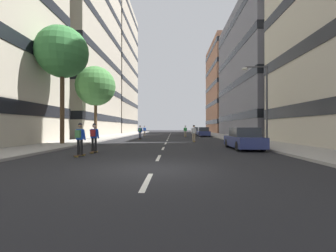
{
  "coord_description": "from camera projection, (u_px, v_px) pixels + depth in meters",
  "views": [
    {
      "loc": [
        0.76,
        -8.44,
        1.56
      ],
      "look_at": [
        0.0,
        22.2,
        1.69
      ],
      "focal_mm": 24.31,
      "sensor_mm": 36.0,
      "label": 1
    }
  ],
  "objects": [
    {
      "name": "skater_2",
      "position": [
        194.0,
        132.0,
        23.9
      ],
      "size": [
        0.53,
        0.9,
        1.78
      ],
      "color": "brown",
      "rests_on": "ground_plane"
    },
    {
      "name": "street_tree_near",
      "position": [
        62.0,
        53.0,
        19.64
      ],
      "size": [
        4.4,
        4.4,
        10.11
      ],
      "color": "#4C3823",
      "rests_on": "sidewalk_left"
    },
    {
      "name": "skater_3",
      "position": [
        145.0,
        130.0,
        41.9
      ],
      "size": [
        0.56,
        0.92,
        1.78
      ],
      "color": "brown",
      "rests_on": "ground_plane"
    },
    {
      "name": "streetlamp_right",
      "position": [
        262.0,
        96.0,
        18.8
      ],
      "size": [
        2.13,
        0.3,
        6.5
      ],
      "color": "#3F3F44",
      "rests_on": "sidewalk_right"
    },
    {
      "name": "skater_0",
      "position": [
        94.0,
        136.0,
        13.61
      ],
      "size": [
        0.54,
        0.91,
        1.78
      ],
      "color": "brown",
      "rests_on": "ground_plane"
    },
    {
      "name": "building_right_mid",
      "position": [
        281.0,
        73.0,
        38.82
      ],
      "size": [
        16.55,
        23.47,
        21.45
      ],
      "color": "slate",
      "rests_on": "ground_plane"
    },
    {
      "name": "building_right_far",
      "position": [
        241.0,
        88.0,
        61.64
      ],
      "size": [
        16.55,
        18.89,
        23.97
      ],
      "color": "#9E6B51",
      "rests_on": "ground_plane"
    },
    {
      "name": "parked_car_mid",
      "position": [
        244.0,
        139.0,
        15.94
      ],
      "size": [
        1.82,
        4.4,
        1.52
      ],
      "color": "navy",
      "rests_on": "ground_plane"
    },
    {
      "name": "building_left_far",
      "position": [
        102.0,
        69.0,
        62.62
      ],
      "size": [
        16.55,
        22.49,
        34.98
      ],
      "color": "#B2A893",
      "rests_on": "ground_plane"
    },
    {
      "name": "skater_1",
      "position": [
        185.0,
        131.0,
        36.92
      ],
      "size": [
        0.56,
        0.92,
        1.78
      ],
      "color": "brown",
      "rests_on": "ground_plane"
    },
    {
      "name": "skater_4",
      "position": [
        80.0,
        137.0,
        11.95
      ],
      "size": [
        0.56,
        0.92,
        1.78
      ],
      "color": "brown",
      "rests_on": "ground_plane"
    },
    {
      "name": "lane_markings",
      "position": [
        169.0,
        137.0,
        33.94
      ],
      "size": [
        0.16,
        57.2,
        0.01
      ],
      "color": "silver",
      "rests_on": "ground_plane"
    },
    {
      "name": "street_tree_mid",
      "position": [
        96.0,
        86.0,
        28.02
      ],
      "size": [
        4.83,
        4.83,
        8.88
      ],
      "color": "#4C3823",
      "rests_on": "sidewalk_left"
    },
    {
      "name": "sidewalk_left",
      "position": [
        114.0,
        136.0,
        36.89
      ],
      "size": [
        3.98,
        69.01,
        0.14
      ],
      "primitive_type": "cube",
      "color": "#9E9991",
      "rests_on": "ground_plane"
    },
    {
      "name": "sidewalk_right",
      "position": [
        224.0,
        136.0,
        36.45
      ],
      "size": [
        3.98,
        69.01,
        0.14
      ],
      "primitive_type": "cube",
      "color": "#9E9991",
      "rests_on": "ground_plane"
    },
    {
      "name": "skater_5",
      "position": [
        140.0,
        131.0,
        28.8
      ],
      "size": [
        0.56,
        0.92,
        1.78
      ],
      "color": "brown",
      "rests_on": "ground_plane"
    },
    {
      "name": "building_left_mid",
      "position": [
        60.0,
        47.0,
        39.79
      ],
      "size": [
        16.55,
        21.47,
        30.8
      ],
      "color": "#BCB29E",
      "rests_on": "ground_plane"
    },
    {
      "name": "parked_car_far",
      "position": [
        198.0,
        131.0,
        45.8
      ],
      "size": [
        1.82,
        4.4,
        1.52
      ],
      "color": "navy",
      "rests_on": "ground_plane"
    },
    {
      "name": "parked_car_near",
      "position": [
        203.0,
        132.0,
        37.82
      ],
      "size": [
        1.82,
        4.4,
        1.52
      ],
      "color": "navy",
      "rests_on": "ground_plane"
    },
    {
      "name": "ground_plane",
      "position": [
        168.0,
        138.0,
        33.53
      ],
      "size": [
        150.56,
        150.56,
        0.0
      ],
      "primitive_type": "plane",
      "color": "black"
    }
  ]
}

